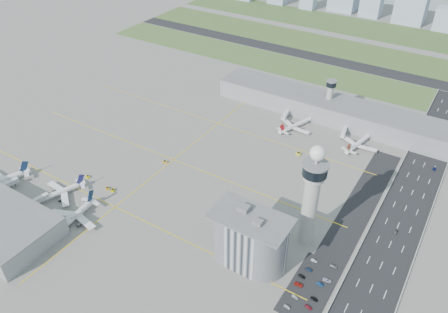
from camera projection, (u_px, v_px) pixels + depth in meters
The scene contains 47 objects.
ground at pixel (195, 203), 277.45m from camera, with size 1000.00×1000.00×0.00m, color gray.
grass_strip_0 at pixel (307, 70), 441.36m from camera, with size 480.00×50.00×0.08m, color #44622E.
grass_strip_1 at pixel (334, 47), 493.11m from camera, with size 480.00×60.00×0.08m, color #445528.
grass_strip_2 at pixel (356, 27), 548.31m from camera, with size 480.00×70.00×0.08m, color #3C5227.
runway at pixel (321, 58), 466.88m from camera, with size 480.00×22.00×0.10m, color black.
highway at pixel (375, 281), 227.54m from camera, with size 28.00×500.00×0.10m, color black.
barrier_left at pixel (349, 269), 233.29m from camera, with size 0.60×500.00×1.20m, color #9E9E99.
barrier_right at pixel (402, 292), 221.14m from camera, with size 0.60×500.00×1.20m, color #9E9E99.
landside_road at pixel (322, 273), 231.49m from camera, with size 18.00×260.00×0.08m, color black.
parking_lot at pixel (310, 287), 224.07m from camera, with size 20.00×44.00×0.10m, color black.
taxiway_line_h_0 at pixel (115, 207), 274.10m from camera, with size 260.00×0.60×0.01m, color yellow.
taxiway_line_h_1 at pixel (174, 160), 315.50m from camera, with size 260.00×0.60×0.01m, color yellow.
taxiway_line_h_2 at pixel (218, 123), 356.90m from camera, with size 260.00×0.60×0.01m, color yellow.
taxiway_line_v at pixel (174, 160), 315.50m from camera, with size 0.60×260.00×0.01m, color yellow.
control_tower at pixel (312, 192), 231.44m from camera, with size 14.00×14.00×64.50m.
secondary_tower at pixel (330, 95), 357.05m from camera, with size 8.60×8.60×31.90m.
admin_building at pixel (250, 239), 230.85m from camera, with size 42.00×24.00×33.50m.
terminal_pier at pixel (338, 111), 357.65m from camera, with size 210.00×32.00×15.80m.
airplane_near_b at pixel (57, 190), 279.52m from camera, with size 35.96×30.57×10.07m, color white, non-canonical shape.
airplane_near_c at pixel (71, 215), 259.78m from camera, with size 39.70×33.74×11.11m, color white, non-canonical shape.
airplane_far_a at pixel (296, 123), 347.94m from camera, with size 34.74×29.53×9.73m, color white, non-canonical shape.
airplane_far_b at pixel (360, 140), 327.14m from camera, with size 35.58×30.24×9.96m, color white, non-canonical shape.
jet_bridge_near_1 at pixel (28, 207), 269.71m from camera, with size 14.00×3.00×5.70m, color silver, non-canonical shape.
jet_bridge_near_2 at pixel (61, 225), 256.70m from camera, with size 14.00×3.00×5.70m, color silver, non-canonical shape.
jet_bridge_far_0 at pixel (287, 112), 366.02m from camera, with size 14.00×3.00×5.70m, color silver, non-canonical shape.
jet_bridge_far_1 at pixel (345, 129), 344.33m from camera, with size 14.00×3.00×5.70m, color silver, non-canonical shape.
tug_0 at pixel (88, 177), 298.09m from camera, with size 1.95×2.83×1.64m, color yellow, non-canonical shape.
tug_1 at pixel (107, 188), 287.92m from camera, with size 1.91×2.77×1.61m, color orange, non-canonical shape.
tug_2 at pixel (113, 190), 286.33m from camera, with size 2.03×2.95×1.71m, color #D1BD00, non-canonical shape.
tug_3 at pixel (165, 162), 311.92m from camera, with size 2.19×3.18×1.85m, color gold, non-canonical shape.
tug_4 at pixel (298, 153), 320.18m from camera, with size 2.37×3.44×2.00m, color gold, non-canonical shape.
tug_5 at pixel (315, 148), 325.84m from camera, with size 2.00×2.91×1.69m, color #D09608, non-canonical shape.
car_lot_0 at pixel (287, 307), 213.97m from camera, with size 1.42×3.53×1.20m, color silver.
car_lot_1 at pixel (295, 297), 218.71m from camera, with size 1.17×3.35×1.10m, color #939699.
car_lot_2 at pixel (299, 284), 224.77m from camera, with size 2.15×4.65×1.29m, color #AD2219.
car_lot_3 at pixel (302, 276), 229.07m from camera, with size 1.55×3.82×1.11m, color black.
car_lot_4 at pixel (309, 270), 232.75m from camera, with size 1.50×3.72×1.27m, color navy.
car_lot_5 at pixel (314, 261), 237.82m from camera, with size 1.23×3.53×1.16m, color silver.
car_lot_7 at pixel (309, 307), 213.78m from camera, with size 1.54×3.79×1.10m, color maroon.
car_lot_8 at pixel (314, 299), 217.58m from camera, with size 1.52×3.78×1.29m, color black.
car_lot_9 at pixel (320, 284), 224.97m from camera, with size 1.30×3.73×1.23m, color navy.
car_lot_10 at pixel (327, 280), 226.94m from camera, with size 2.10×4.56×1.27m, color #B9B8CC.
car_lot_11 at pixel (333, 266), 234.59m from camera, with size 1.73×4.27×1.24m, color slate.
car_hw_1 at pixel (396, 232), 255.37m from camera, with size 1.31×3.77×1.24m, color black.
car_hw_2 at pixel (434, 169), 305.64m from camera, with size 1.93×4.18×1.16m, color navy.
car_hw_4 at pixel (432, 123), 356.01m from camera, with size 1.51×3.76×1.28m, color slate.
skyline_bldg_10 at pixel (445, 19), 529.98m from camera, with size 23.01×18.41×27.75m, color #9EADC1.
Camera 1 is at (127.06, -167.12, 184.71)m, focal length 35.00 mm.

